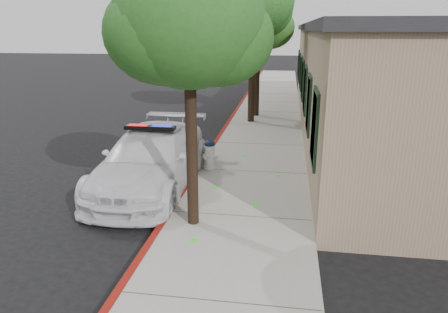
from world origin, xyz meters
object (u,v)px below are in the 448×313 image
Objects in this scene: street_tree_near at (189,29)px; street_tree_mid at (253,5)px; fire_hydrant at (210,154)px; street_tree_far at (259,24)px; clapboard_building at (395,80)px; police_car at (152,159)px.

street_tree_mid is (0.29, 10.22, 0.95)m from street_tree_near.
street_tree_near reaches higher than fire_hydrant.
street_tree_near is 0.95× the size of street_tree_far.
street_tree_mid is (-5.69, 0.74, 2.86)m from clapboard_building.
street_tree_mid is at bearing 104.08° from fire_hydrant.
street_tree_mid is at bearing 88.35° from street_tree_near.
clapboard_building is at bearing 43.90° from police_car.
police_car is (-7.59, -7.25, -1.34)m from clapboard_building.
street_tree_mid reaches higher than street_tree_near.
police_car is 4.25m from street_tree_near.
street_tree_far reaches higher than street_tree_near.
street_tree_far is (0.46, 11.49, 0.22)m from street_tree_near.
street_tree_near is 11.51m from street_tree_far.
clapboard_building reaches higher than fire_hydrant.
street_tree_mid is (0.60, 6.70, 4.39)m from fire_hydrant.
clapboard_building reaches higher than police_car.
police_car is 0.99× the size of street_tree_far.
fire_hydrant is (-6.29, -5.96, -1.54)m from clapboard_building.
fire_hydrant is 0.17× the size of street_tree_near.
street_tree_near is (0.31, -3.52, 3.44)m from fire_hydrant.
clapboard_building is 4.01× the size of street_tree_near.
police_car is at bearing -102.55° from street_tree_far.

